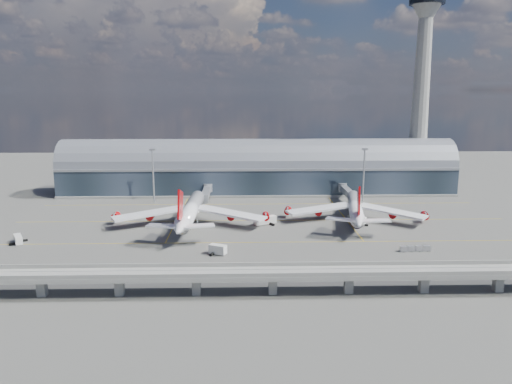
{
  "coord_description": "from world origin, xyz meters",
  "views": [
    {
      "loc": [
        -7.73,
        -178.04,
        52.53
      ],
      "look_at": [
        -2.66,
        10.0,
        14.0
      ],
      "focal_mm": 35.0,
      "sensor_mm": 36.0,
      "label": 1
    }
  ],
  "objects_px": {
    "floodlight_mast_left": "(153,174)",
    "service_truck_2": "(265,220)",
    "floodlight_mast_right": "(364,173)",
    "cargo_train_0": "(192,271)",
    "control_tower": "(421,92)",
    "service_truck_0": "(18,239)",
    "service_truck_5": "(193,210)",
    "airliner_left": "(190,211)",
    "cargo_train_1": "(415,249)",
    "service_truck_3": "(363,222)",
    "airliner_right": "(355,209)",
    "service_truck_4": "(360,222)",
    "service_truck_1": "(218,250)"
  },
  "relations": [
    {
      "from": "floodlight_mast_left",
      "to": "floodlight_mast_right",
      "type": "bearing_deg",
      "value": 0.0
    },
    {
      "from": "airliner_left",
      "to": "service_truck_0",
      "type": "distance_m",
      "value": 61.84
    },
    {
      "from": "floodlight_mast_right",
      "to": "cargo_train_0",
      "type": "height_order",
      "value": "floodlight_mast_right"
    },
    {
      "from": "service_truck_2",
      "to": "cargo_train_1",
      "type": "distance_m",
      "value": 59.56
    },
    {
      "from": "airliner_left",
      "to": "cargo_train_1",
      "type": "relative_size",
      "value": 6.25
    },
    {
      "from": "cargo_train_1",
      "to": "service_truck_0",
      "type": "bearing_deg",
      "value": 87.65
    },
    {
      "from": "cargo_train_0",
      "to": "service_truck_2",
      "type": "bearing_deg",
      "value": -16.48
    },
    {
      "from": "floodlight_mast_left",
      "to": "service_truck_2",
      "type": "relative_size",
      "value": 2.8
    },
    {
      "from": "floodlight_mast_right",
      "to": "service_truck_3",
      "type": "xyz_separation_m",
      "value": [
        -10.31,
        -43.05,
        -12.26
      ]
    },
    {
      "from": "service_truck_2",
      "to": "service_truck_3",
      "type": "bearing_deg",
      "value": -120.61
    },
    {
      "from": "service_truck_4",
      "to": "service_truck_1",
      "type": "bearing_deg",
      "value": -150.66
    },
    {
      "from": "service_truck_0",
      "to": "service_truck_4",
      "type": "height_order",
      "value": "service_truck_0"
    },
    {
      "from": "service_truck_1",
      "to": "cargo_train_1",
      "type": "relative_size",
      "value": 0.59
    },
    {
      "from": "airliner_left",
      "to": "cargo_train_1",
      "type": "xyz_separation_m",
      "value": [
        77.87,
        -34.22,
        -4.83
      ]
    },
    {
      "from": "airliner_left",
      "to": "service_truck_4",
      "type": "distance_m",
      "value": 67.25
    },
    {
      "from": "airliner_left",
      "to": "cargo_train_1",
      "type": "bearing_deg",
      "value": -22.26
    },
    {
      "from": "service_truck_0",
      "to": "service_truck_5",
      "type": "xyz_separation_m",
      "value": [
        56.85,
        42.86,
        -0.17
      ]
    },
    {
      "from": "airliner_right",
      "to": "service_truck_5",
      "type": "relative_size",
      "value": 11.34
    },
    {
      "from": "airliner_left",
      "to": "service_truck_5",
      "type": "relative_size",
      "value": 12.31
    },
    {
      "from": "airliner_right",
      "to": "service_truck_5",
      "type": "distance_m",
      "value": 69.36
    },
    {
      "from": "floodlight_mast_left",
      "to": "service_truck_3",
      "type": "height_order",
      "value": "floodlight_mast_left"
    },
    {
      "from": "floodlight_mast_left",
      "to": "service_truck_0",
      "type": "relative_size",
      "value": 3.62
    },
    {
      "from": "floodlight_mast_left",
      "to": "cargo_train_1",
      "type": "height_order",
      "value": "floodlight_mast_left"
    },
    {
      "from": "floodlight_mast_right",
      "to": "service_truck_0",
      "type": "relative_size",
      "value": 3.62
    },
    {
      "from": "service_truck_3",
      "to": "service_truck_5",
      "type": "xyz_separation_m",
      "value": [
        -69.1,
        22.0,
        -0.07
      ]
    },
    {
      "from": "service_truck_4",
      "to": "cargo_train_1",
      "type": "height_order",
      "value": "service_truck_4"
    },
    {
      "from": "floodlight_mast_left",
      "to": "control_tower",
      "type": "bearing_deg",
      "value": 11.72
    },
    {
      "from": "service_truck_2",
      "to": "cargo_train_1",
      "type": "relative_size",
      "value": 0.87
    },
    {
      "from": "service_truck_5",
      "to": "control_tower",
      "type": "bearing_deg",
      "value": -27.69
    },
    {
      "from": "service_truck_0",
      "to": "cargo_train_1",
      "type": "bearing_deg",
      "value": -34.93
    },
    {
      "from": "control_tower",
      "to": "service_truck_0",
      "type": "relative_size",
      "value": 14.5
    },
    {
      "from": "cargo_train_0",
      "to": "service_truck_4",
      "type": "bearing_deg",
      "value": -42.5
    },
    {
      "from": "service_truck_4",
      "to": "service_truck_3",
      "type": "bearing_deg",
      "value": 21.61
    },
    {
      "from": "service_truck_4",
      "to": "floodlight_mast_right",
      "type": "bearing_deg",
      "value": 72.5
    },
    {
      "from": "floodlight_mast_right",
      "to": "service_truck_0",
      "type": "distance_m",
      "value": 150.99
    },
    {
      "from": "service_truck_5",
      "to": "cargo_train_1",
      "type": "relative_size",
      "value": 0.51
    },
    {
      "from": "control_tower",
      "to": "service_truck_3",
      "type": "relative_size",
      "value": 17.35
    },
    {
      "from": "airliner_right",
      "to": "service_truck_4",
      "type": "relative_size",
      "value": 12.5
    },
    {
      "from": "control_tower",
      "to": "service_truck_5",
      "type": "relative_size",
      "value": 19.25
    },
    {
      "from": "airliner_right",
      "to": "cargo_train_1",
      "type": "height_order",
      "value": "airliner_right"
    },
    {
      "from": "control_tower",
      "to": "service_truck_4",
      "type": "relative_size",
      "value": 21.2
    },
    {
      "from": "floodlight_mast_left",
      "to": "service_truck_0",
      "type": "xyz_separation_m",
      "value": [
        -36.26,
        -63.91,
        -12.16
      ]
    },
    {
      "from": "service_truck_4",
      "to": "cargo_train_1",
      "type": "bearing_deg",
      "value": -74.57
    },
    {
      "from": "cargo_train_0",
      "to": "cargo_train_1",
      "type": "bearing_deg",
      "value": -67.96
    },
    {
      "from": "service_truck_5",
      "to": "cargo_train_1",
      "type": "xyz_separation_m",
      "value": [
        78.72,
        -55.29,
        -0.39
      ]
    },
    {
      "from": "airliner_left",
      "to": "service_truck_3",
      "type": "height_order",
      "value": "airliner_left"
    },
    {
      "from": "control_tower",
      "to": "airliner_left",
      "type": "distance_m",
      "value": 141.12
    },
    {
      "from": "service_truck_2",
      "to": "service_truck_5",
      "type": "xyz_separation_m",
      "value": [
        -30.52,
        20.32,
        -0.4
      ]
    },
    {
      "from": "airliner_right",
      "to": "service_truck_5",
      "type": "bearing_deg",
      "value": 177.09
    },
    {
      "from": "service_truck_1",
      "to": "service_truck_4",
      "type": "bearing_deg",
      "value": -31.85
    }
  ]
}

